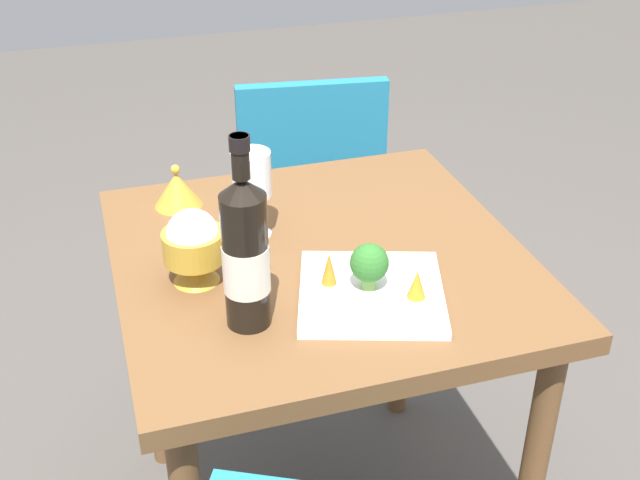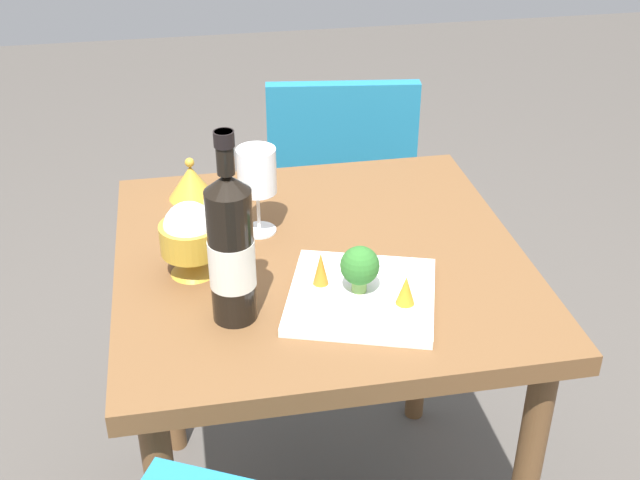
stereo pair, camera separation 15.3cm
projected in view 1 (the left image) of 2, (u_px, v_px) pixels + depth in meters
dining_table at (320, 300)px, 1.61m from camera, size 0.77×0.77×0.76m
chair_near_window at (309, 181)px, 2.32m from camera, size 0.45×0.45×0.85m
wine_bottle at (245, 253)px, 1.30m from camera, size 0.08×0.08×0.34m
wine_glass at (252, 176)px, 1.55m from camera, size 0.08×0.08×0.18m
rice_bowl at (193, 245)px, 1.43m from camera, size 0.11×0.11×0.14m
rice_bowl_lid at (177, 189)px, 1.70m from camera, size 0.10×0.10×0.09m
serving_plate at (371, 293)px, 1.42m from camera, size 0.32×0.32×0.02m
broccoli_floret at (369, 264)px, 1.40m from camera, size 0.07×0.07×0.09m
carrot_garnish_left at (329, 268)px, 1.42m from camera, size 0.03×0.03×0.06m
carrot_garnish_right at (417, 284)px, 1.38m from camera, size 0.03×0.03×0.05m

